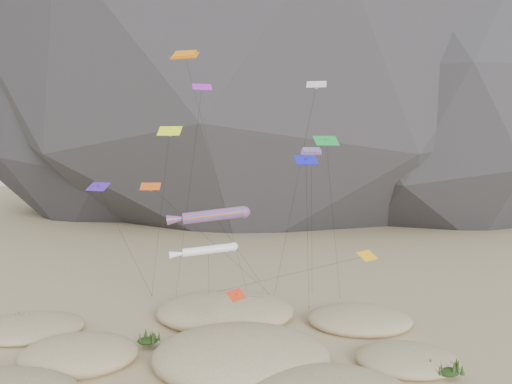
% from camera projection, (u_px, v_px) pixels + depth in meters
% --- Properties ---
extents(ground, '(500.00, 500.00, 0.00)m').
position_uv_depth(ground, '(223.00, 383.00, 41.91)').
color(ground, '#CCB789').
rests_on(ground, ground).
extents(dunes, '(49.04, 38.02, 4.26)m').
position_uv_depth(dunes, '(201.00, 355.00, 45.81)').
color(dunes, '#CCB789').
rests_on(dunes, ground).
extents(dune_grass, '(44.20, 27.46, 1.46)m').
position_uv_depth(dune_grass, '(216.00, 360.00, 44.49)').
color(dune_grass, black).
rests_on(dune_grass, ground).
extents(kite_stakes, '(25.39, 5.32, 0.30)m').
position_uv_depth(kite_stakes, '(246.00, 299.00, 65.21)').
color(kite_stakes, '#3F2D1E').
rests_on(kite_stakes, ground).
extents(rainbow_tube_kite, '(10.92, 16.58, 14.09)m').
position_uv_depth(rainbow_tube_kite, '(211.00, 215.00, 48.69)').
color(rainbow_tube_kite, '#DA5217').
rests_on(rainbow_tube_kite, ground).
extents(white_tube_kite, '(6.85, 13.11, 10.20)m').
position_uv_depth(white_tube_kite, '(206.00, 250.00, 50.12)').
color(white_tube_kite, white).
rests_on(white_tube_kite, ground).
extents(orange_parafoil, '(8.24, 11.62, 30.46)m').
position_uv_depth(orange_parafoil, '(186.00, 58.00, 54.20)').
color(orange_parafoil, orange).
rests_on(orange_parafoil, ground).
extents(multi_parafoil, '(3.06, 16.92, 19.87)m').
position_uv_depth(multi_parafoil, '(311.00, 154.00, 50.91)').
color(multi_parafoil, red).
rests_on(multi_parafoil, ground).
extents(delta_kites, '(29.03, 22.07, 27.26)m').
position_uv_depth(delta_kites, '(246.00, 170.00, 51.12)').
color(delta_kites, '#E4FE1A').
rests_on(delta_kites, ground).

